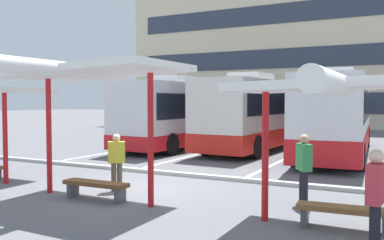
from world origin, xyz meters
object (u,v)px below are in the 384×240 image
waiting_shelter_2 (343,88)px  bench_2 (344,212)px  waiting_shelter_1 (88,74)px  bench_1 (96,186)px  coach_bus_1 (261,114)px  coach_bus_2 (338,116)px  waiting_passenger_2 (117,159)px  waiting_passenger_0 (376,194)px  waiting_passenger_3 (304,164)px  coach_bus_0 (189,114)px

waiting_shelter_2 → bench_2: waiting_shelter_2 is taller
waiting_shelter_1 → bench_1: waiting_shelter_1 is taller
coach_bus_1 → waiting_shelter_1: 12.89m
coach_bus_1 → bench_2: 13.64m
coach_bus_2 → waiting_shelter_2: (1.76, -11.90, 0.94)m
coach_bus_2 → bench_1: size_ratio=6.78×
waiting_shelter_1 → waiting_passenger_2: size_ratio=3.04×
waiting_passenger_0 → waiting_passenger_3: 3.18m
coach_bus_0 → waiting_passenger_2: bearing=-72.5°
bench_2 → waiting_passenger_2: 6.04m
waiting_shelter_2 → waiting_shelter_1: bearing=-178.9°
coach_bus_0 → waiting_passenger_3: coach_bus_0 is taller
waiting_shelter_1 → waiting_passenger_2: waiting_shelter_1 is taller
waiting_passenger_0 → coach_bus_2: bearing=100.6°
coach_bus_0 → bench_2: bearing=-50.8°
coach_bus_1 → bench_1: (-0.17, -12.58, -1.41)m
coach_bus_0 → coach_bus_2: size_ratio=0.86×
waiting_passenger_0 → waiting_passenger_2: bearing=163.2°
coach_bus_2 → waiting_passenger_0: (2.37, -12.73, -0.76)m
bench_2 → waiting_passenger_2: bearing=172.3°
waiting_shelter_2 → waiting_passenger_2: (-5.96, 1.16, -1.80)m
waiting_passenger_2 → coach_bus_0: bearing=107.5°
waiting_shelter_1 → waiting_passenger_0: bearing=-6.3°
waiting_passenger_2 → waiting_shelter_2: bearing=-11.0°
bench_2 → coach_bus_0: bearing=129.2°
waiting_passenger_2 → waiting_passenger_0: bearing=-16.8°
coach_bus_1 → coach_bus_0: bearing=-165.6°
waiting_shelter_1 → coach_bus_2: bearing=71.4°
bench_2 → bench_1: bearing=-177.6°
coach_bus_0 → waiting_shelter_2: coach_bus_0 is taller
coach_bus_1 → bench_2: size_ratio=6.14×
coach_bus_2 → bench_2: (1.76, -11.55, -1.40)m
bench_2 → waiting_shelter_2: bearing=-90.0°
waiting_passenger_0 → waiting_passenger_2: 6.87m
coach_bus_0 → waiting_passenger_0: coach_bus_0 is taller
waiting_shelter_2 → bench_2: (-0.00, 0.36, -2.34)m
bench_2 → coach_bus_1: bearing=114.5°
waiting_passenger_0 → waiting_passenger_3: bearing=122.4°
coach_bus_2 → waiting_shelter_2: coach_bus_2 is taller
coach_bus_2 → coach_bus_0: bearing=-178.9°
coach_bus_1 → waiting_passenger_3: size_ratio=6.49×
bench_1 → coach_bus_1: bearing=89.2°
bench_1 → waiting_passenger_0: bearing=-8.3°
coach_bus_1 → waiting_shelter_2: coach_bus_1 is taller
coach_bus_1 → waiting_passenger_3: (4.55, -10.84, -0.78)m
waiting_shelter_1 → bench_2: size_ratio=2.67×
coach_bus_1 → bench_2: (5.64, -12.34, -1.41)m
waiting_passenger_3 → bench_1: bearing=-159.7°
waiting_shelter_1 → waiting_passenger_2: 2.55m
waiting_shelter_1 → coach_bus_0: bearing=106.4°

